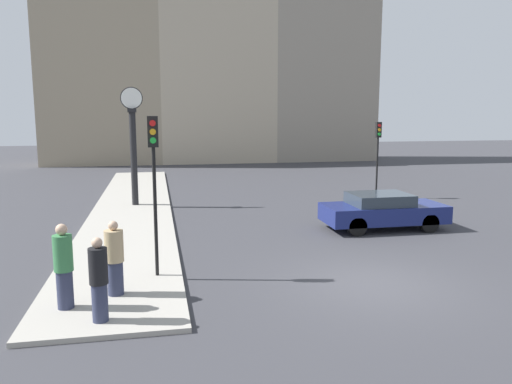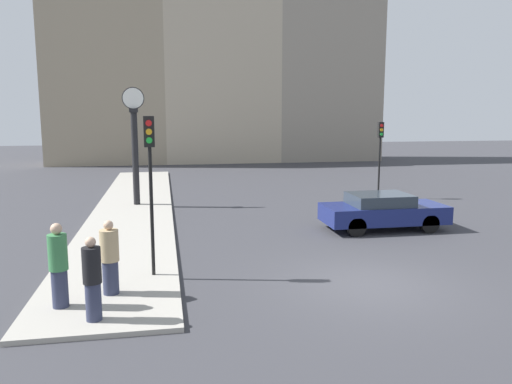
{
  "view_description": "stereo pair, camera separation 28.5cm",
  "coord_description": "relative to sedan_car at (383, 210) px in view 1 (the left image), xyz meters",
  "views": [
    {
      "loc": [
        -5.24,
        -11.18,
        4.21
      ],
      "look_at": [
        -1.48,
        7.45,
        1.22
      ],
      "focal_mm": 35.0,
      "sensor_mm": 36.0,
      "label": 1
    },
    {
      "loc": [
        -4.96,
        -11.24,
        4.21
      ],
      "look_at": [
        -1.48,
        7.45,
        1.22
      ],
      "focal_mm": 35.0,
      "sensor_mm": 36.0,
      "label": 2
    }
  ],
  "objects": [
    {
      "name": "traffic_light_near",
      "position": [
        -8.18,
        -4.14,
        2.3
      ],
      "size": [
        0.26,
        0.24,
        4.04
      ],
      "color": "black",
      "rests_on": "sidewalk_corner"
    },
    {
      "name": "ground_plane",
      "position": [
        -2.89,
        -5.53,
        -0.7
      ],
      "size": [
        120.0,
        120.0,
        0.0
      ],
      "primitive_type": "plane",
      "color": "#38383D"
    },
    {
      "name": "sedan_car",
      "position": [
        0.0,
        0.0,
        0.0
      ],
      "size": [
        4.44,
        1.89,
        1.33
      ],
      "color": "navy",
      "rests_on": "ground_plane"
    },
    {
      "name": "pedestrian_tan_coat",
      "position": [
        -9.12,
        -5.36,
        0.26
      ],
      "size": [
        0.42,
        0.42,
        1.72
      ],
      "color": "#2D334C",
      "rests_on": "sidewalk_corner"
    },
    {
      "name": "pedestrian_black_jacket",
      "position": [
        -9.31,
        -6.84,
        0.27
      ],
      "size": [
        0.37,
        0.37,
        1.72
      ],
      "color": "#2D334C",
      "rests_on": "sidewalk_corner"
    },
    {
      "name": "sidewalk_corner",
      "position": [
        -9.21,
        5.88,
        -0.64
      ],
      "size": [
        3.33,
        26.83,
        0.11
      ],
      "primitive_type": "cube",
      "color": "#A39E93",
      "rests_on": "ground_plane"
    },
    {
      "name": "pedestrian_green_hoodie",
      "position": [
        -10.1,
        -5.99,
        0.33
      ],
      "size": [
        0.4,
        0.4,
        1.84
      ],
      "color": "#2D334C",
      "rests_on": "sidewalk_corner"
    },
    {
      "name": "street_clock",
      "position": [
        -9.1,
        6.32,
        2.11
      ],
      "size": [
        0.97,
        0.37,
        5.27
      ],
      "color": "black",
      "rests_on": "sidewalk_corner"
    },
    {
      "name": "building_row",
      "position": [
        -3.2,
        27.71,
        8.33
      ],
      "size": [
        28.76,
        5.0,
        19.21
      ],
      "color": "gray",
      "rests_on": "ground_plane"
    },
    {
      "name": "traffic_light_far",
      "position": [
        2.71,
        6.37,
        2.03
      ],
      "size": [
        0.26,
        0.24,
        3.81
      ],
      "color": "black",
      "rests_on": "ground_plane"
    }
  ]
}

